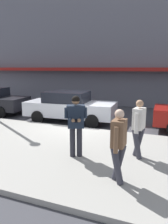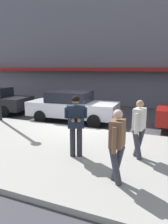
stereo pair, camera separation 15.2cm
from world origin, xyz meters
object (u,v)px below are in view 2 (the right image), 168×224
(man_texting_on_phone, at_px, (76,120))
(pedestrian_in_light_coat, at_px, (139,126))
(parked_sedan_mid, at_px, (72,106))
(pedestrian_dark_coat, at_px, (117,142))

(man_texting_on_phone, relative_size, pedestrian_in_light_coat, 1.06)
(man_texting_on_phone, bearing_deg, pedestrian_in_light_coat, 19.81)
(parked_sedan_mid, height_order, pedestrian_in_light_coat, pedestrian_in_light_coat)
(pedestrian_in_light_coat, distance_m, pedestrian_dark_coat, 1.61)
(pedestrian_dark_coat, bearing_deg, parked_sedan_mid, 125.16)
(pedestrian_in_light_coat, bearing_deg, man_texting_on_phone, -160.19)
(parked_sedan_mid, relative_size, man_texting_on_phone, 2.55)
(parked_sedan_mid, bearing_deg, man_texting_on_phone, -62.38)
(pedestrian_in_light_coat, height_order, pedestrian_dark_coat, same)
(parked_sedan_mid, bearing_deg, pedestrian_in_light_coat, -43.19)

